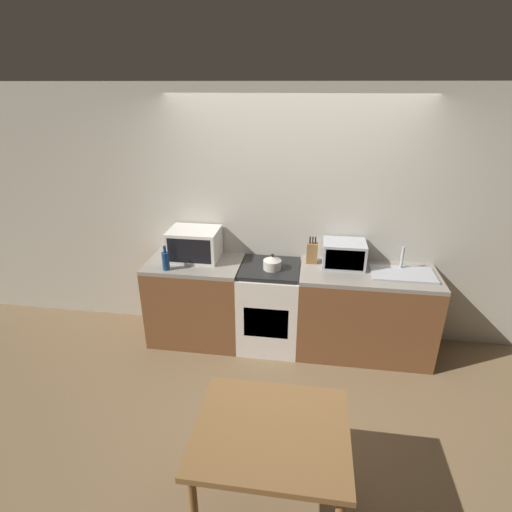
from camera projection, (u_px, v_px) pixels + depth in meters
name	position (u px, v px, depth m)	size (l,w,h in m)	color
ground_plane	(279.00, 391.00, 3.64)	(16.00, 16.00, 0.00)	brown
wall_back	(292.00, 219.00, 4.10)	(10.00, 0.06, 2.60)	beige
counter_left_run	(197.00, 300.00, 4.26)	(0.96, 0.62, 0.90)	brown
counter_right_run	(364.00, 313.00, 4.03)	(1.33, 0.62, 0.90)	brown
stove_range	(269.00, 306.00, 4.16)	(0.61, 0.62, 0.90)	silver
kettle	(272.00, 263.00, 3.90)	(0.18, 0.18, 0.16)	beige
microwave	(194.00, 244.00, 4.10)	(0.50, 0.39, 0.32)	silver
bottle	(166.00, 260.00, 3.88)	(0.07, 0.07, 0.25)	navy
knife_block	(312.00, 253.00, 4.02)	(0.11, 0.08, 0.28)	brown
toaster_oven	(344.00, 254.00, 3.95)	(0.42, 0.32, 0.26)	#ADAFB5
sink_basin	(403.00, 273.00, 3.81)	(0.59, 0.34, 0.24)	#ADAFB5
dining_table	(271.00, 441.00, 2.34)	(0.90, 0.77, 0.75)	brown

